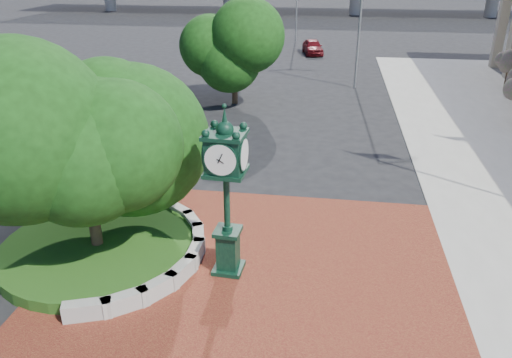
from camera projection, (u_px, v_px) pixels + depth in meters
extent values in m
plane|color=black|center=(252.00, 267.00, 15.36)|extent=(200.00, 200.00, 0.00)
cube|color=maroon|center=(247.00, 286.00, 14.45)|extent=(12.00, 12.00, 0.04)
cube|color=#9E9B93|center=(87.00, 311.00, 13.08)|extent=(1.29, 0.76, 0.54)
cube|color=#9E9B93|center=(125.00, 302.00, 13.38)|extent=(1.20, 1.04, 0.54)
cube|color=#9E9B93|center=(158.00, 289.00, 13.92)|extent=(1.00, 1.22, 0.54)
cube|color=#9E9B93|center=(182.00, 272.00, 14.65)|extent=(0.71, 1.30, 0.54)
cube|color=#9E9B93|center=(195.00, 255.00, 15.50)|extent=(0.35, 1.25, 0.54)
cube|color=#9E9B93|center=(198.00, 238.00, 16.38)|extent=(0.71, 1.30, 0.54)
cube|color=#9E9B93|center=(193.00, 224.00, 17.23)|extent=(1.00, 1.22, 0.54)
cube|color=#9E9B93|center=(180.00, 213.00, 17.95)|extent=(1.20, 1.04, 0.54)
cube|color=#9E9B93|center=(161.00, 206.00, 18.49)|extent=(1.29, 0.76, 0.54)
cylinder|color=#234C15|center=(98.00, 248.00, 15.97)|extent=(6.10, 6.10, 0.40)
cylinder|color=#38281C|center=(95.00, 224.00, 15.60)|extent=(0.36, 0.36, 2.17)
sphere|color=#14360E|center=(82.00, 145.00, 14.50)|extent=(5.20, 5.20, 5.20)
cylinder|color=#38281C|center=(235.00, 88.00, 31.71)|extent=(0.36, 0.36, 1.92)
sphere|color=#14360E|center=(234.00, 52.00, 30.77)|extent=(4.40, 4.40, 4.40)
cube|color=black|center=(229.00, 268.00, 15.15)|extent=(0.92, 0.92, 0.17)
cube|color=black|center=(228.00, 250.00, 14.87)|extent=(0.63, 0.63, 1.19)
cube|color=black|center=(228.00, 231.00, 14.61)|extent=(0.80, 0.80, 0.13)
cylinder|color=black|center=(227.00, 201.00, 14.20)|extent=(0.18, 0.18, 1.84)
cube|color=black|center=(226.00, 153.00, 13.59)|extent=(1.03, 1.03, 0.98)
cylinder|color=white|center=(220.00, 160.00, 13.13)|extent=(0.87, 0.12, 0.87)
cylinder|color=white|center=(230.00, 147.00, 14.04)|extent=(0.87, 0.12, 0.87)
cylinder|color=white|center=(208.00, 152.00, 13.69)|extent=(0.12, 0.87, 0.87)
cylinder|color=white|center=(244.00, 155.00, 13.49)|extent=(0.12, 0.87, 0.87)
sphere|color=black|center=(225.00, 130.00, 13.31)|extent=(0.48, 0.48, 0.48)
cone|color=black|center=(225.00, 117.00, 13.16)|extent=(0.20, 0.20, 0.54)
imported|color=#5B0D13|center=(313.00, 47.00, 47.31)|extent=(2.42, 4.31, 1.38)
cylinder|color=slate|center=(360.00, 21.00, 33.90)|extent=(0.16, 0.16, 9.17)
cylinder|color=#38281C|center=(505.00, 80.00, 35.31)|extent=(0.10, 0.10, 1.20)
sphere|color=#A1507C|center=(508.00, 66.00, 34.90)|extent=(1.20, 1.20, 1.20)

